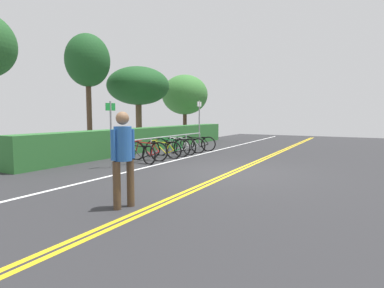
% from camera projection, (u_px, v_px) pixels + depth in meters
% --- Properties ---
extents(ground_plane, '(36.57, 13.04, 0.05)m').
position_uv_depth(ground_plane, '(233.00, 173.00, 9.30)').
color(ground_plane, '#2B2B2D').
extents(centre_line_yellow_inner, '(32.91, 0.10, 0.00)m').
position_uv_depth(centre_line_yellow_inner, '(236.00, 172.00, 9.25)').
color(centre_line_yellow_inner, gold).
rests_on(centre_line_yellow_inner, ground_plane).
extents(centre_line_yellow_outer, '(32.91, 0.10, 0.00)m').
position_uv_depth(centre_line_yellow_outer, '(231.00, 172.00, 9.33)').
color(centre_line_yellow_outer, gold).
rests_on(centre_line_yellow_outer, ground_plane).
extents(bike_lane_stripe_white, '(32.91, 0.12, 0.00)m').
position_uv_depth(bike_lane_stripe_white, '(156.00, 165.00, 10.66)').
color(bike_lane_stripe_white, white).
rests_on(bike_lane_stripe_white, ground_plane).
extents(bike_rack, '(5.42, 0.05, 0.85)m').
position_uv_depth(bike_rack, '(170.00, 141.00, 13.01)').
color(bike_rack, '#9EA0A5').
rests_on(bike_rack, ground_plane).
extents(bicycle_0, '(0.51, 1.76, 0.71)m').
position_uv_depth(bicycle_0, '(139.00, 154.00, 11.16)').
color(bicycle_0, black).
rests_on(bicycle_0, ground_plane).
extents(bicycle_1, '(0.46, 1.74, 0.77)m').
position_uv_depth(bicycle_1, '(147.00, 151.00, 11.72)').
color(bicycle_1, black).
rests_on(bicycle_1, ground_plane).
extents(bicycle_2, '(0.46, 1.68, 0.73)m').
position_uv_depth(bicycle_2, '(163.00, 149.00, 12.42)').
color(bicycle_2, black).
rests_on(bicycle_2, ground_plane).
extents(bicycle_3, '(0.46, 1.77, 0.79)m').
position_uv_depth(bicycle_3, '(171.00, 147.00, 12.99)').
color(bicycle_3, black).
rests_on(bicycle_3, ground_plane).
extents(bicycle_4, '(0.46, 1.76, 0.75)m').
position_uv_depth(bicycle_4, '(180.00, 146.00, 13.64)').
color(bicycle_4, black).
rests_on(bicycle_4, ground_plane).
extents(bicycle_5, '(0.46, 1.67, 0.72)m').
position_uv_depth(bicycle_5, '(188.00, 145.00, 14.19)').
color(bicycle_5, black).
rests_on(bicycle_5, ground_plane).
extents(bicycle_6, '(0.59, 1.72, 0.74)m').
position_uv_depth(bicycle_6, '(198.00, 144.00, 14.91)').
color(bicycle_6, black).
rests_on(bicycle_6, ground_plane).
extents(pedestrian, '(0.48, 0.32, 1.78)m').
position_uv_depth(pedestrian, '(123.00, 153.00, 5.64)').
color(pedestrian, '#4C3826').
rests_on(pedestrian, ground_plane).
extents(sign_post_near, '(0.36, 0.09, 2.15)m').
position_uv_depth(sign_post_near, '(111.00, 128.00, 9.98)').
color(sign_post_near, gray).
rests_on(sign_post_near, ground_plane).
extents(sign_post_far, '(0.36, 0.06, 2.44)m').
position_uv_depth(sign_post_far, '(199.00, 120.00, 15.64)').
color(sign_post_far, gray).
rests_on(sign_post_far, ground_plane).
extents(hedge_backdrop, '(14.37, 0.84, 1.11)m').
position_uv_depth(hedge_backdrop, '(151.00, 139.00, 15.32)').
color(hedge_backdrop, '#2D6B30').
rests_on(hedge_backdrop, ground_plane).
extents(tree_mid, '(2.05, 2.05, 5.46)m').
position_uv_depth(tree_mid, '(88.00, 61.00, 14.39)').
color(tree_mid, '#473323').
rests_on(tree_mid, ground_plane).
extents(tree_far_right, '(3.42, 3.42, 4.36)m').
position_uv_depth(tree_far_right, '(138.00, 86.00, 17.09)').
color(tree_far_right, brown).
rests_on(tree_far_right, ground_plane).
extents(tree_extra, '(3.09, 3.09, 4.41)m').
position_uv_depth(tree_extra, '(185.00, 95.00, 20.93)').
color(tree_extra, '#473323').
rests_on(tree_extra, ground_plane).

